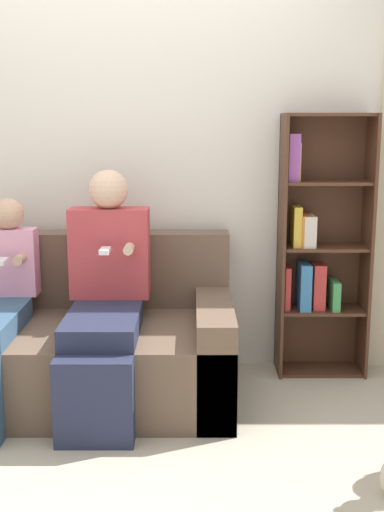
% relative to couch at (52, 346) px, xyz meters
% --- Properties ---
extents(ground_plane, '(14.00, 14.00, 0.00)m').
position_rel_couch_xyz_m(ground_plane, '(0.36, -0.57, -0.28)').
color(ground_plane, '#B2A893').
extents(back_wall, '(10.00, 0.06, 2.55)m').
position_rel_couch_xyz_m(back_wall, '(0.36, 0.50, 1.00)').
color(back_wall, silver).
rests_on(back_wall, ground_plane).
extents(couch, '(1.93, 0.94, 0.85)m').
position_rel_couch_xyz_m(couch, '(0.00, 0.00, 0.00)').
color(couch, brown).
rests_on(couch, ground_plane).
extents(adult_seated, '(0.43, 0.86, 1.22)m').
position_rel_couch_xyz_m(adult_seated, '(0.31, -0.10, 0.34)').
color(adult_seated, '#232842').
rests_on(adult_seated, ground_plane).
extents(bookshelf, '(0.51, 0.26, 1.52)m').
position_rel_couch_xyz_m(bookshelf, '(1.48, 0.36, 0.50)').
color(bookshelf, '#4C2D1E').
rests_on(bookshelf, ground_plane).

